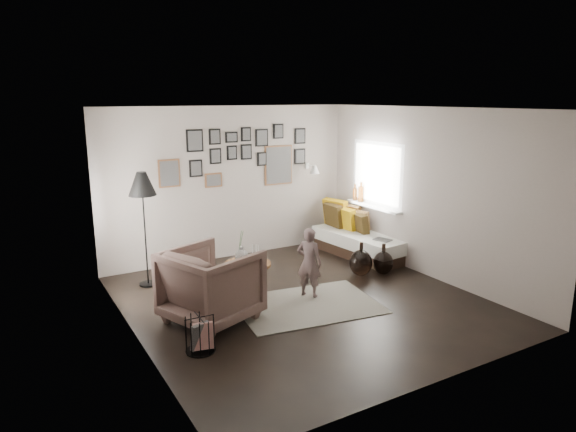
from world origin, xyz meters
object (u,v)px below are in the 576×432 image
child (309,263)px  daybed (359,238)px  pedestal_table (248,282)px  vase (242,254)px  demijohn_small (383,263)px  magazine_basket (200,334)px  demijohn_large (361,263)px  floor_lamp (142,188)px  armchair (211,285)px

child → daybed: bearing=-92.0°
pedestal_table → daybed: daybed is taller
vase → daybed: vase is taller
pedestal_table → demijohn_small: pedestal_table is taller
magazine_basket → daybed: bearing=28.0°
magazine_basket → demijohn_small: demijohn_small is taller
demijohn_large → pedestal_table: bearing=177.8°
magazine_basket → demijohn_large: size_ratio=0.73×
vase → child: child is taller
vase → floor_lamp: 1.75m
daybed → child: 2.22m
armchair → floor_lamp: size_ratio=0.60×
demijohn_large → demijohn_small: 0.37m
daybed → demijohn_large: daybed is taller
daybed → magazine_basket: bearing=-157.8°
magazine_basket → child: (1.89, 0.74, 0.30)m
daybed → child: child is taller
pedestal_table → magazine_basket: 1.61m
demijohn_large → armchair: bearing=-171.9°
pedestal_table → demijohn_large: 1.92m
armchair → child: bearing=-108.8°
floor_lamp → armchair: bearing=-77.8°
floor_lamp → pedestal_table: bearing=-48.1°
floor_lamp → child: size_ratio=1.71×
floor_lamp → magazine_basket: bearing=-91.5°
floor_lamp → magazine_basket: 2.66m
pedestal_table → demijohn_large: bearing=-2.2°
daybed → armchair: size_ratio=1.89×
vase → daybed: size_ratio=0.24×
demijohn_small → child: size_ratio=0.50×
demijohn_large → demijohn_small: demijohn_large is taller
armchair → magazine_basket: armchair is taller
armchair → demijohn_small: bearing=-106.2°
daybed → magazine_basket: size_ratio=4.84×
daybed → floor_lamp: bearing=168.6°
vase → daybed: 2.82m
magazine_basket → pedestal_table: bearing=45.1°
vase → demijohn_small: 2.41m
armchair → demijohn_small: size_ratio=2.07×
magazine_basket → vase: bearing=47.6°
demijohn_large → vase: bearing=177.3°
child → demijohn_large: bearing=-110.7°
vase → daybed: bearing=17.1°
vase → armchair: bearing=-143.6°
daybed → magazine_basket: daybed is taller
armchair → demijohn_small: (2.99, 0.26, -0.28)m
floor_lamp → demijohn_large: floor_lamp is taller
daybed → child: bearing=-151.8°
vase → armchair: 0.81m
pedestal_table → demijohn_small: 2.28m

